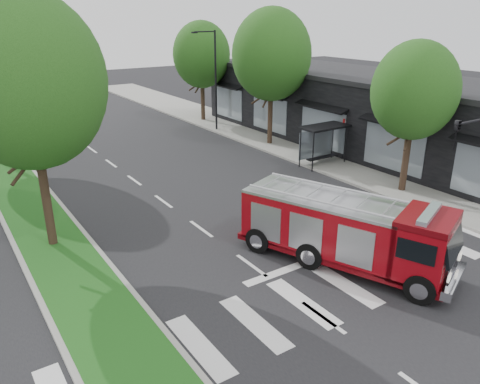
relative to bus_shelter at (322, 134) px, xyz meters
name	(u,v)px	position (x,y,z in m)	size (l,w,h in m)	color
ground	(252,266)	(-11.20, -8.15, -2.04)	(140.00, 140.00, 0.00)	black
sidewalk_right	(316,154)	(1.30, 1.85, -1.96)	(5.00, 80.00, 0.15)	gray
median	(6,170)	(-17.20, 9.85, -1.96)	(3.00, 50.00, 0.15)	gray
storefront_row	(364,112)	(5.80, 1.85, 0.46)	(8.00, 30.00, 5.00)	black
bus_shelter	(322,134)	(0.00, 0.00, 0.00)	(3.20, 1.60, 2.61)	black
tree_right_near	(415,91)	(0.30, -6.15, 3.47)	(4.40, 4.40, 8.05)	black
tree_right_mid	(272,55)	(0.30, 5.85, 4.45)	(5.60, 5.60, 9.72)	black
tree_right_far	(202,55)	(0.30, 15.85, 3.80)	(5.00, 5.00, 8.73)	black
tree_median_near	(28,82)	(-17.20, -2.15, 4.77)	(5.80, 5.80, 10.16)	black
streetlight_right_far	(214,76)	(-0.85, 11.85, 2.44)	(2.11, 0.20, 8.00)	black
fire_engine	(344,230)	(-8.10, -9.90, -0.64)	(5.41, 8.72, 2.91)	#550409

